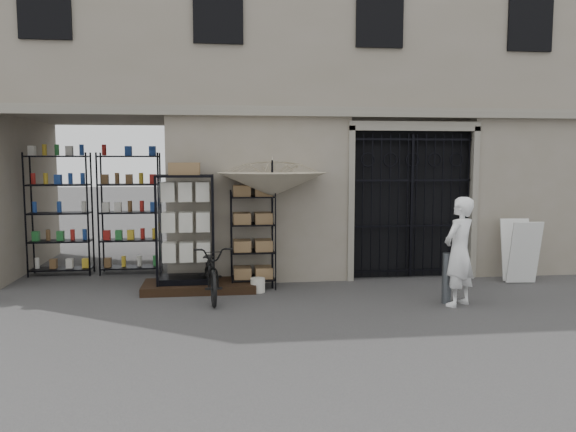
{
  "coord_description": "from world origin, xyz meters",
  "views": [
    {
      "loc": [
        -2.04,
        -8.53,
        2.38
      ],
      "look_at": [
        -0.8,
        1.4,
        1.35
      ],
      "focal_mm": 35.0,
      "sensor_mm": 36.0,
      "label": 1
    }
  ],
  "objects": [
    {
      "name": "step_platform",
      "position": [
        -2.4,
        1.55,
        0.07
      ],
      "size": [
        2.0,
        0.9,
        0.15
      ],
      "primitive_type": "cube",
      "color": "black",
      "rests_on": "ground"
    },
    {
      "name": "shop_recess",
      "position": [
        -4.5,
        2.8,
        1.5
      ],
      "size": [
        3.0,
        1.7,
        3.0
      ],
      "primitive_type": "cube",
      "color": "black",
      "rests_on": "ground"
    },
    {
      "name": "steel_bollard",
      "position": [
        1.67,
        0.13,
        0.42
      ],
      "size": [
        0.16,
        0.16,
        0.84
      ],
      "primitive_type": "cylinder",
      "rotation": [
        0.0,
        0.0,
        0.06
      ],
      "color": "#545A5F",
      "rests_on": "ground"
    },
    {
      "name": "wire_rack",
      "position": [
        -1.42,
        1.69,
        0.88
      ],
      "size": [
        0.92,
        0.77,
        1.79
      ],
      "rotation": [
        0.0,
        0.0,
        -0.3
      ],
      "color": "black",
      "rests_on": "ground"
    },
    {
      "name": "shop_shelving",
      "position": [
        -4.55,
        3.3,
        1.25
      ],
      "size": [
        2.7,
        0.5,
        2.5
      ],
      "primitive_type": "cube",
      "color": "black",
      "rests_on": "ground"
    },
    {
      "name": "display_cabinet",
      "position": [
        -2.63,
        1.57,
        1.02
      ],
      "size": [
        1.12,
        0.89,
        2.1
      ],
      "rotation": [
        0.0,
        0.0,
        -0.35
      ],
      "color": "black",
      "rests_on": "step_platform"
    },
    {
      "name": "market_umbrella",
      "position": [
        -1.07,
        1.55,
        2.03
      ],
      "size": [
        1.98,
        2.01,
        2.82
      ],
      "rotation": [
        0.0,
        0.0,
        -0.16
      ],
      "color": "black",
      "rests_on": "ground"
    },
    {
      "name": "main_building",
      "position": [
        0.0,
        4.0,
        4.5
      ],
      "size": [
        14.0,
        4.0,
        9.0
      ],
      "primitive_type": "cube",
      "color": "gray",
      "rests_on": "ground"
    },
    {
      "name": "bicycle",
      "position": [
        -2.17,
        0.94,
        0.0
      ],
      "size": [
        0.71,
        1.0,
        1.8
      ],
      "primitive_type": "imported",
      "rotation": [
        0.0,
        0.0,
        0.09
      ],
      "color": "black",
      "rests_on": "ground"
    },
    {
      "name": "shopkeeper",
      "position": [
        1.8,
        -0.03,
        0.0
      ],
      "size": [
        1.54,
        1.82,
        0.42
      ],
      "primitive_type": "imported",
      "rotation": [
        0.0,
        0.0,
        3.75
      ],
      "color": "white",
      "rests_on": "ground"
    },
    {
      "name": "iron_gate",
      "position": [
        1.75,
        2.28,
        1.5
      ],
      "size": [
        2.5,
        0.21,
        3.0
      ],
      "color": "black",
      "rests_on": "ground"
    },
    {
      "name": "easel_sign",
      "position": [
        3.68,
        1.43,
        0.62
      ],
      "size": [
        0.62,
        0.7,
        1.19
      ],
      "rotation": [
        0.0,
        0.0,
        -0.08
      ],
      "color": "silver",
      "rests_on": "ground"
    },
    {
      "name": "ground",
      "position": [
        0.0,
        0.0,
        0.0
      ],
      "size": [
        80.0,
        80.0,
        0.0
      ],
      "primitive_type": "plane",
      "color": "black",
      "rests_on": "ground"
    },
    {
      "name": "white_bucket",
      "position": [
        -1.36,
        1.29,
        0.13
      ],
      "size": [
        0.34,
        0.34,
        0.25
      ],
      "primitive_type": "cylinder",
      "rotation": [
        0.0,
        0.0,
        0.42
      ],
      "color": "beige",
      "rests_on": "ground"
    }
  ]
}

